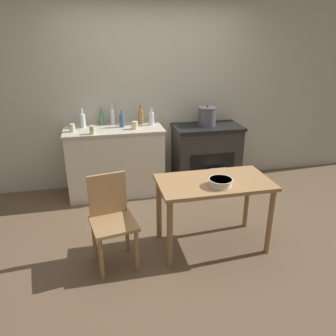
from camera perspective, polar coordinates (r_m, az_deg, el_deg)
name	(u,v)px	position (r m, az deg, el deg)	size (l,w,h in m)	color
ground_plane	(178,234)	(3.73, 1.70, -11.46)	(14.00, 14.00, 0.00)	brown
wall_back	(151,96)	(4.74, -2.95, 12.37)	(8.00, 0.07, 2.55)	#B2AD9E
counter_cabinet	(116,161)	(4.56, -9.12, 1.22)	(1.30, 0.63, 0.93)	beige
stove	(206,155)	(4.84, 6.63, 2.27)	(0.96, 0.59, 0.89)	#2D2B28
work_table	(214,192)	(3.29, 7.96, -4.09)	(1.11, 0.61, 0.74)	#997047
chair	(112,217)	(3.15, -9.80, -8.47)	(0.46, 0.46, 0.87)	#997047
flour_sack	(219,183)	(4.57, 8.92, -2.54)	(0.25, 0.17, 0.37)	beige
stock_pot	(207,116)	(4.71, 6.83, 8.95)	(0.26, 0.26, 0.28)	#4C4C51
mixing_bowl_large	(221,182)	(3.13, 9.15, -2.41)	(0.23, 0.23, 0.07)	silver
bottle_far_left	(151,118)	(4.52, -2.89, 8.62)	(0.07, 0.07, 0.23)	silver
bottle_left	(102,118)	(4.61, -11.47, 8.49)	(0.06, 0.06, 0.23)	#517F5B
bottle_mid_left	(83,120)	(4.52, -14.63, 8.04)	(0.07, 0.07, 0.25)	silver
bottle_center_left	(113,116)	(4.59, -9.64, 8.89)	(0.06, 0.06, 0.30)	silver
bottle_center	(122,120)	(4.45, -8.04, 8.21)	(0.07, 0.07, 0.23)	#3D5675
bottle_center_right	(141,117)	(4.58, -4.76, 8.91)	(0.07, 0.07, 0.26)	olive
cup_mid_right	(135,125)	(4.33, -5.81, 7.42)	(0.08, 0.08, 0.10)	beige
cup_right	(72,128)	(4.35, -16.35, 6.74)	(0.07, 0.07, 0.10)	beige
cup_far_right	(92,130)	(4.18, -13.03, 6.48)	(0.07, 0.07, 0.10)	beige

